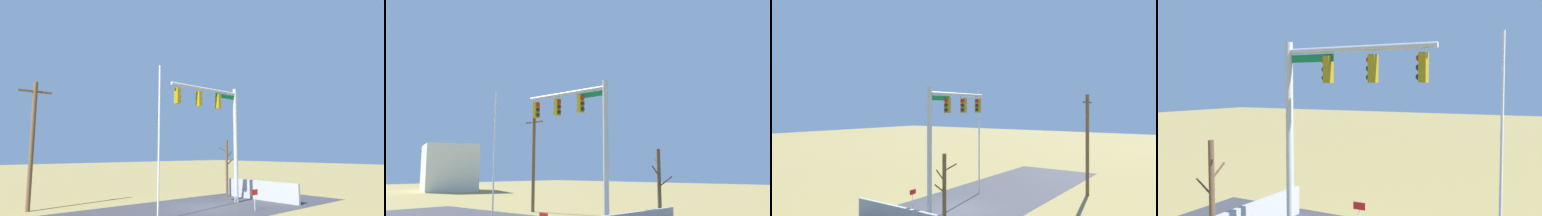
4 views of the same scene
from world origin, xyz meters
TOP-DOWN VIEW (x-y plane):
  - signal_mast at (1.54, 0.14)m, footprint 5.78×0.41m
  - flagpole at (-4.34, -1.23)m, footprint 0.10×0.10m
  - bare_tree at (4.66, 2.53)m, footprint 1.27×1.02m
  - open_sign at (1.51, -2.63)m, footprint 0.56×0.04m

SIDE VIEW (x-z plane):
  - open_sign at x=1.51m, z-range 0.30..1.52m
  - bare_tree at x=4.66m, z-range 0.06..4.36m
  - flagpole at x=-4.34m, z-range 0.00..7.94m
  - signal_mast at x=1.54m, z-range 1.53..9.33m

